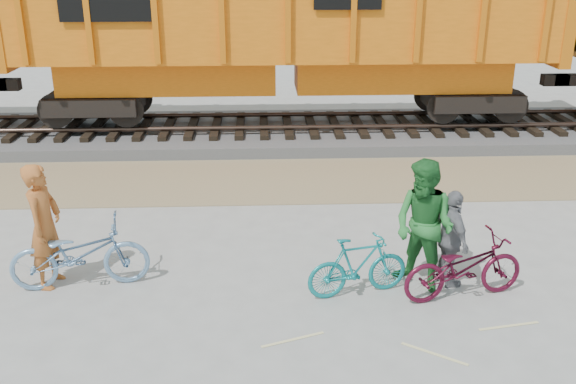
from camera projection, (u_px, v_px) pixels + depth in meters
name	position (u px, v px, depth m)	size (l,w,h in m)	color
ground	(359.00, 307.00, 9.32)	(120.00, 120.00, 0.00)	#9E9E99
gravel_strip	(323.00, 179.00, 14.46)	(120.00, 3.00, 0.02)	#977B5D
ballast_bed	(311.00, 132.00, 17.68)	(120.00, 4.00, 0.30)	slate
track	(311.00, 121.00, 17.56)	(120.00, 2.60, 0.24)	black
hopper_car_center	(285.00, 26.00, 16.63)	(14.00, 3.13, 4.65)	black
bicycle_blue	(80.00, 254.00, 9.72)	(0.72, 2.07, 1.09)	#6990B6
bicycle_teal	(358.00, 266.00, 9.51)	(0.44, 1.57, 0.94)	#117C80
bicycle_maroon	(464.00, 267.00, 9.42)	(0.66, 1.89, 0.99)	#490C21
person_solo	(45.00, 226.00, 9.64)	(0.71, 0.47, 1.95)	#AA5A26
person_man	(424.00, 226.00, 9.54)	(0.99, 0.77, 2.03)	#236B2C
person_woman	(451.00, 239.00, 9.69)	(0.90, 0.38, 1.54)	slate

